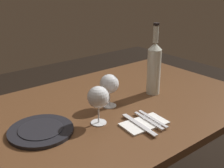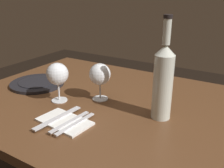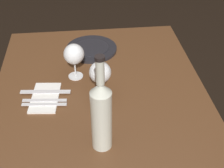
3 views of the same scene
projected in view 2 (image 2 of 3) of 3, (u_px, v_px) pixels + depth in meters
name	position (u px, v px, depth m)	size (l,w,h in m)	color
dining_table	(115.00, 122.00, 1.05)	(1.30, 0.90, 0.74)	#56351E
wine_glass_left	(100.00, 75.00, 1.02)	(0.09, 0.09, 0.16)	white
wine_glass_right	(57.00, 75.00, 1.00)	(0.09, 0.09, 0.16)	white
wine_bottle	(163.00, 80.00, 0.86)	(0.07, 0.07, 0.37)	silver
dinner_plate	(37.00, 83.00, 1.21)	(0.26, 0.26, 0.02)	black
folded_napkin	(64.00, 121.00, 0.87)	(0.20, 0.13, 0.01)	white
fork_inner	(70.00, 122.00, 0.86)	(0.03, 0.18, 0.00)	silver
fork_outer	(75.00, 124.00, 0.85)	(0.03, 0.18, 0.00)	silver
table_knife	(58.00, 118.00, 0.88)	(0.04, 0.21, 0.00)	silver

